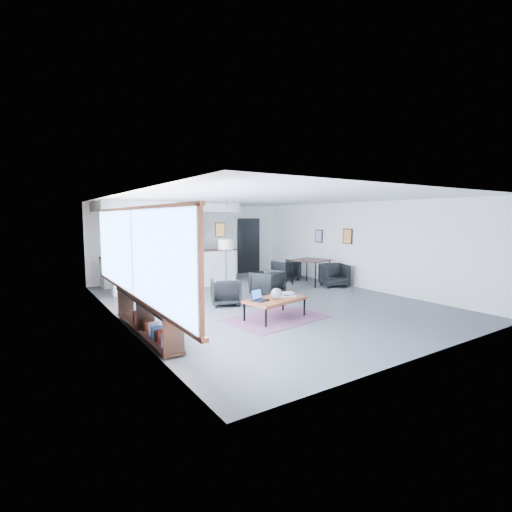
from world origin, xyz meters
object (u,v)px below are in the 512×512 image
coffee_table (275,300)px  laptop (259,297)px  floor_lamp (226,246)px  armchair_left (226,291)px  armchair_right (267,282)px  ceramic_pot (276,294)px  dining_table (311,262)px  dining_chair_near (334,276)px  microwave (193,247)px  dining_chair_far (286,271)px  book_stack (287,294)px

coffee_table → laptop: (-0.39, 0.04, 0.10)m
floor_lamp → armchair_left: bearing=-118.9°
armchair_right → floor_lamp: bearing=-79.8°
ceramic_pot → dining_table: 4.29m
armchair_left → dining_table: dining_table is taller
dining_chair_near → microwave: size_ratio=1.21×
floor_lamp → dining_chair_far: bearing=12.4°
armchair_left → dining_table: bearing=-143.4°
microwave → dining_chair_far: bearing=-47.9°
armchair_left → microwave: microwave is taller
dining_chair_near → ceramic_pot: bearing=-129.0°
armchair_right → floor_lamp: 1.61m
book_stack → dining_chair_far: size_ratio=0.55×
laptop → dining_chair_far: (3.51, 3.63, -0.17)m
laptop → armchair_left: bearing=69.4°
armchair_left → dining_chair_far: 3.96m
book_stack → dining_chair_near: dining_chair_near is taller
book_stack → dining_chair_near: (3.36, 1.95, -0.15)m
laptop → dining_table: size_ratio=0.32×
coffee_table → armchair_right: bearing=47.4°
dining_chair_near → floor_lamp: bearing=-176.9°
microwave → book_stack: bearing=-102.2°
armchair_left → ceramic_pot: bearing=120.9°
ceramic_pot → dining_chair_near: 4.23m
laptop → armchair_left: (0.10, 1.61, -0.14)m
ceramic_pot → floor_lamp: 3.28m
coffee_table → microwave: microwave is taller
coffee_table → dining_chair_near: dining_chair_near is taller
dining_table → dining_chair_far: dining_table is taller
book_stack → floor_lamp: 3.19m
laptop → dining_chair_far: laptop is taller
laptop → dining_chair_near: (4.10, 1.93, -0.17)m
book_stack → floor_lamp: floor_lamp is taller
armchair_left → armchair_right: bearing=-146.9°
armchair_right → dining_table: (2.18, 0.69, 0.35)m
dining_chair_near → armchair_left: bearing=-153.0°
laptop → dining_table: (3.73, 2.60, 0.23)m
laptop → ceramic_pot: size_ratio=1.62×
floor_lamp → armchair_right: bearing=-60.2°
dining_chair_near → dining_table: bearing=141.3°
coffee_table → dining_chair_near: (3.70, 1.98, -0.07)m
coffee_table → dining_chair_far: bearing=37.7°
dining_table → ceramic_pot: bearing=-141.1°
dining_chair_far → dining_table: bearing=96.9°
dining_chair_far → dining_chair_near: bearing=104.0°
laptop → microwave: size_ratio=0.68×
ceramic_pot → book_stack: 0.36m
laptop → floor_lamp: floor_lamp is taller
dining_chair_near → dining_chair_far: 1.79m
coffee_table → armchair_left: size_ratio=2.03×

